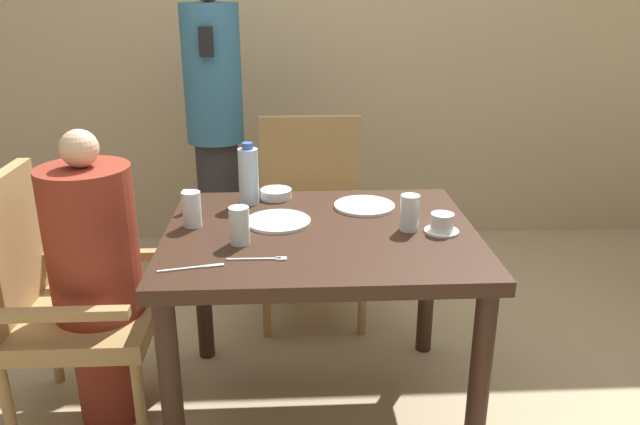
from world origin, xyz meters
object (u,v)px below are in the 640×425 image
object	(u,v)px
standing_host	(215,119)
bowl_small	(276,194)
plate_main_right	(364,206)
chair_far_side	(312,212)
chair_left_side	(58,296)
teacup_with_saucer	(442,224)
glass_tall_near	(410,213)
glass_tall_far	(192,209)
glass_tall_mid	(239,225)
plate_main_left	(278,221)
diner_in_left_chair	(97,279)
water_bottle	(249,175)

from	to	relation	value
standing_host	bowl_small	world-z (taller)	standing_host
plate_main_right	chair_far_side	bearing A→B (deg)	106.60
chair_left_side	teacup_with_saucer	size ratio (longest dim) A/B	7.87
glass_tall_near	bowl_small	bearing A→B (deg)	141.51
chair_far_side	glass_tall_far	bearing A→B (deg)	-120.31
glass_tall_mid	glass_tall_far	xyz separation A→B (m)	(-0.18, 0.17, 0.00)
teacup_with_saucer	bowl_small	bearing A→B (deg)	145.17
standing_host	plate_main_right	distance (m)	1.16
plate_main_right	glass_tall_near	xyz separation A→B (m)	(0.13, -0.25, 0.06)
teacup_with_saucer	bowl_small	xyz separation A→B (m)	(-0.59, 0.41, -0.01)
glass_tall_near	glass_tall_mid	distance (m)	0.60
chair_far_side	glass_tall_mid	world-z (taller)	chair_far_side
plate_main_right	glass_tall_near	bearing A→B (deg)	-62.27
plate_main_left	glass_tall_far	world-z (taller)	glass_tall_far
chair_far_side	standing_host	bearing A→B (deg)	148.42
plate_main_right	teacup_with_saucer	xyz separation A→B (m)	(0.24, -0.28, 0.03)
diner_in_left_chair	plate_main_right	size ratio (longest dim) A/B	4.71
diner_in_left_chair	teacup_with_saucer	world-z (taller)	diner_in_left_chair
plate_main_left	glass_tall_mid	world-z (taller)	glass_tall_mid
chair_left_side	diner_in_left_chair	bearing A→B (deg)	0.00
glass_tall_mid	glass_tall_near	bearing A→B (deg)	9.11
chair_left_side	teacup_with_saucer	xyz separation A→B (m)	(1.39, -0.04, 0.27)
plate_main_right	bowl_small	world-z (taller)	bowl_small
plate_main_left	glass_tall_near	size ratio (longest dim) A/B	1.85
water_bottle	chair_far_side	bearing A→B (deg)	63.58
chair_left_side	plate_main_left	distance (m)	0.85
teacup_with_saucer	glass_tall_mid	world-z (taller)	glass_tall_mid
plate_main_left	glass_tall_mid	xyz separation A→B (m)	(-0.13, -0.19, 0.06)
standing_host	glass_tall_far	bearing A→B (deg)	-88.61
standing_host	plate_main_left	world-z (taller)	standing_host
diner_in_left_chair	chair_far_side	world-z (taller)	diner_in_left_chair
chair_far_side	teacup_with_saucer	bearing A→B (deg)	-64.60
plate_main_right	water_bottle	xyz separation A→B (m)	(-0.46, 0.08, 0.11)
glass_tall_near	glass_tall_mid	world-z (taller)	same
chair_left_side	glass_tall_far	xyz separation A→B (m)	(0.50, 0.06, 0.30)
standing_host	glass_tall_near	world-z (taller)	standing_host
chair_far_side	water_bottle	size ratio (longest dim) A/B	3.91
plate_main_right	teacup_with_saucer	distance (m)	0.37
diner_in_left_chair	chair_far_side	xyz separation A→B (m)	(0.81, 0.86, -0.06)
diner_in_left_chair	bowl_small	bearing A→B (deg)	29.62
plate_main_right	plate_main_left	bearing A→B (deg)	-155.45
standing_host	diner_in_left_chair	bearing A→B (deg)	-105.54
diner_in_left_chair	plate_main_right	world-z (taller)	diner_in_left_chair
chair_left_side	chair_far_side	size ratio (longest dim) A/B	1.00
bowl_small	glass_tall_near	size ratio (longest dim) A/B	0.99
plate_main_right	glass_tall_far	xyz separation A→B (m)	(-0.65, -0.17, 0.06)
standing_host	glass_tall_far	xyz separation A→B (m)	(0.03, -1.09, -0.11)
standing_host	glass_tall_mid	world-z (taller)	standing_host
bowl_small	water_bottle	size ratio (longest dim) A/B	0.52
chair_left_side	plate_main_right	world-z (taller)	chair_left_side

